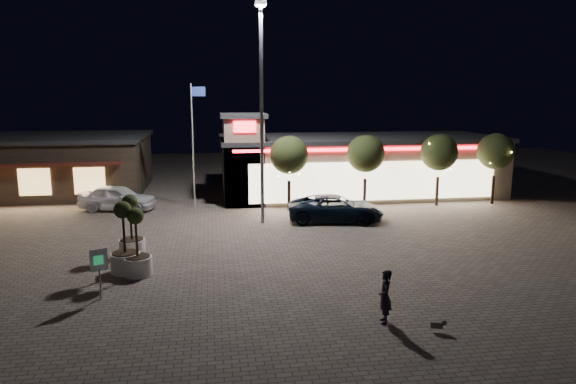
{
  "coord_description": "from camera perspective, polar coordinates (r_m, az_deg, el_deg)",
  "views": [
    {
      "loc": [
        -0.85,
        -20.74,
        7.3
      ],
      "look_at": [
        3.18,
        6.0,
        2.16
      ],
      "focal_mm": 32.0,
      "sensor_mm": 36.0,
      "label": 1
    }
  ],
  "objects": [
    {
      "name": "ground",
      "position": [
        22.0,
        -5.95,
        -8.67
      ],
      "size": [
        90.0,
        90.0,
        0.0
      ],
      "primitive_type": "plane",
      "color": "#685D54",
      "rests_on": "ground"
    },
    {
      "name": "retail_building",
      "position": [
        38.34,
        7.19,
        3.05
      ],
      "size": [
        20.4,
        8.4,
        6.1
      ],
      "color": "gray",
      "rests_on": "ground"
    },
    {
      "name": "restaurant_building",
      "position": [
        43.1,
        -26.31,
        2.79
      ],
      "size": [
        16.4,
        11.0,
        4.3
      ],
      "color": "#382D23",
      "rests_on": "ground"
    },
    {
      "name": "floodlight_pole",
      "position": [
        28.88,
        -2.96,
        10.19
      ],
      "size": [
        0.6,
        0.4,
        12.38
      ],
      "color": "gray",
      "rests_on": "ground"
    },
    {
      "name": "flagpole",
      "position": [
        33.86,
        -10.4,
        6.26
      ],
      "size": [
        0.95,
        0.1,
        8.0
      ],
      "color": "white",
      "rests_on": "ground"
    },
    {
      "name": "string_tree_a",
      "position": [
        32.33,
        0.11,
        4.12
      ],
      "size": [
        2.42,
        2.42,
        4.79
      ],
      "color": "#332319",
      "rests_on": "ground"
    },
    {
      "name": "string_tree_b",
      "position": [
        33.44,
        8.63,
        4.22
      ],
      "size": [
        2.42,
        2.42,
        4.79
      ],
      "color": "#332319",
      "rests_on": "ground"
    },
    {
      "name": "string_tree_c",
      "position": [
        35.24,
        16.45,
        4.23
      ],
      "size": [
        2.42,
        2.42,
        4.79
      ],
      "color": "#332319",
      "rests_on": "ground"
    },
    {
      "name": "string_tree_d",
      "position": [
        37.11,
        22.07,
        4.19
      ],
      "size": [
        2.42,
        2.42,
        4.79
      ],
      "color": "#332319",
      "rests_on": "ground"
    },
    {
      "name": "pickup_truck",
      "position": [
        30.09,
        5.34,
        -1.81
      ],
      "size": [
        5.92,
        3.45,
        1.55
      ],
      "primitive_type": "imported",
      "rotation": [
        0.0,
        0.0,
        1.4
      ],
      "color": "black",
      "rests_on": "ground"
    },
    {
      "name": "white_sedan",
      "position": [
        34.57,
        -18.4,
        -0.6
      ],
      "size": [
        5.12,
        3.02,
        1.64
      ],
      "primitive_type": "imported",
      "rotation": [
        0.0,
        0.0,
        1.33
      ],
      "color": "white",
      "rests_on": "ground"
    },
    {
      "name": "pedestrian",
      "position": [
        17.15,
        10.73,
        -11.37
      ],
      "size": [
        0.54,
        0.72,
        1.78
      ],
      "primitive_type": "imported",
      "rotation": [
        0.0,
        0.0,
        -1.76
      ],
      "color": "black",
      "rests_on": "ground"
    },
    {
      "name": "dog",
      "position": [
        17.16,
        16.44,
        -13.9
      ],
      "size": [
        0.5,
        0.27,
        0.27
      ],
      "color": "#59514C",
      "rests_on": "ground"
    },
    {
      "name": "planter_left",
      "position": [
        24.53,
        -16.97,
        -4.85
      ],
      "size": [
        1.18,
        1.18,
        2.91
      ],
      "color": "white",
      "rests_on": "ground"
    },
    {
      "name": "planter_mid",
      "position": [
        22.46,
        -17.65,
        -6.22
      ],
      "size": [
        1.23,
        1.23,
        3.03
      ],
      "color": "white",
      "rests_on": "ground"
    },
    {
      "name": "planter_right",
      "position": [
        22.0,
        -16.39,
        -6.68
      ],
      "size": [
        1.15,
        1.15,
        2.81
      ],
      "color": "white",
      "rests_on": "ground"
    },
    {
      "name": "valet_sign",
      "position": [
        19.79,
        -20.26,
        -7.53
      ],
      "size": [
        0.59,
        0.28,
        1.88
      ],
      "color": "gray",
      "rests_on": "ground"
    }
  ]
}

